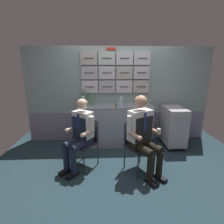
{
  "coord_description": "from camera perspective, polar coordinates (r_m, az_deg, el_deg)",
  "views": [
    {
      "loc": [
        -0.32,
        -2.58,
        1.74
      ],
      "look_at": [
        -0.19,
        0.58,
        0.89
      ],
      "focal_mm": 27.76,
      "sensor_mm": 36.0,
      "label": 1
    }
  ],
  "objects": [
    {
      "name": "service_trolley",
      "position": [
        4.03,
        19.64,
        -4.27
      ],
      "size": [
        0.4,
        0.65,
        0.87
      ],
      "color": "black",
      "rests_on": "ground"
    },
    {
      "name": "water_bottle_blue_cap",
      "position": [
        3.62,
        2.97,
        3.37
      ],
      "size": [
        0.08,
        0.08,
        0.23
      ],
      "color": "silver",
      "rests_on": "galley_counter"
    },
    {
      "name": "water_bottle_clear",
      "position": [
        3.92,
        -9.07,
        4.76
      ],
      "size": [
        0.07,
        0.07,
        0.32
      ],
      "color": "#4E985D",
      "rests_on": "galley_counter"
    },
    {
      "name": "ground",
      "position": [
        3.14,
        4.06,
        -19.08
      ],
      "size": [
        4.8,
        4.8,
        0.04
      ],
      "primitive_type": "cube",
      "color": "#21353D"
    },
    {
      "name": "coffee_cup_spare",
      "position": [
        3.86,
        11.31,
        2.87
      ],
      "size": [
        0.06,
        0.06,
        0.08
      ],
      "color": "silver",
      "rests_on": "galley_counter"
    },
    {
      "name": "crew_member_right",
      "position": [
        2.83,
        10.19,
        -6.4
      ],
      "size": [
        0.62,
        0.71,
        1.29
      ],
      "color": "black",
      "rests_on": "ground"
    },
    {
      "name": "galley_counter",
      "position": [
        3.9,
        1.11,
        -4.26
      ],
      "size": [
        1.6,
        0.53,
        0.9
      ],
      "color": "#939BA6",
      "rests_on": "ground"
    },
    {
      "name": "folding_chair_left",
      "position": [
        3.14,
        -8.35,
        -8.21
      ],
      "size": [
        0.56,
        0.56,
        0.83
      ],
      "color": "#2D2D33",
      "rests_on": "ground"
    },
    {
      "name": "water_bottle_tall",
      "position": [
        3.71,
        -9.45,
        3.67
      ],
      "size": [
        0.07,
        0.07,
        0.25
      ],
      "color": "silver",
      "rests_on": "galley_counter"
    },
    {
      "name": "sparkling_bottle_green",
      "position": [
        3.85,
        -6.55,
        4.26
      ],
      "size": [
        0.06,
        0.06,
        0.26
      ],
      "color": "#519C57",
      "rests_on": "galley_counter"
    },
    {
      "name": "crew_member_left",
      "position": [
        2.97,
        -10.6,
        -6.49
      ],
      "size": [
        0.6,
        0.64,
        1.22
      ],
      "color": "black",
      "rests_on": "ground"
    },
    {
      "name": "paper_cup_blue",
      "position": [
        3.66,
        1.07,
        2.33
      ],
      "size": [
        0.06,
        0.06,
        0.06
      ],
      "color": "navy",
      "rests_on": "galley_counter"
    },
    {
      "name": "coffee_cup_white",
      "position": [
        3.59,
        0.56,
        2.04
      ],
      "size": [
        0.06,
        0.06,
        0.06
      ],
      "color": "tan",
      "rests_on": "galley_counter"
    },
    {
      "name": "galley_bulkhead",
      "position": [
        4.02,
        2.03,
        5.78
      ],
      "size": [
        4.2,
        0.14,
        2.15
      ],
      "color": "#8FA5A2",
      "rests_on": "ground"
    },
    {
      "name": "folding_chair_right",
      "position": [
        3.02,
        7.99,
        -9.14
      ],
      "size": [
        0.55,
        0.55,
        0.83
      ],
      "color": "#2D2D33",
      "rests_on": "ground"
    }
  ]
}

